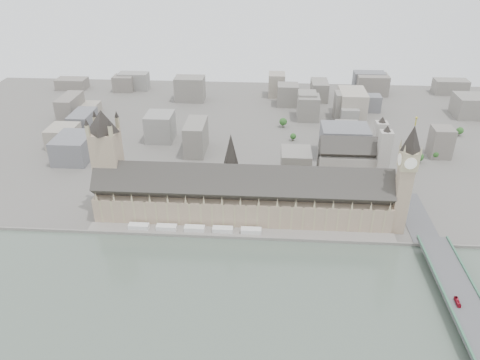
# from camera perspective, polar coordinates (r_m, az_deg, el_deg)

# --- Properties ---
(ground) EXTENTS (900.00, 900.00, 0.00)m
(ground) POSITION_cam_1_polar(r_m,az_deg,el_deg) (420.19, 0.03, -6.04)
(ground) COLOR #595651
(ground) RESTS_ON ground
(embankment_wall) EXTENTS (600.00, 1.50, 3.00)m
(embankment_wall) POSITION_cam_1_polar(r_m,az_deg,el_deg) (407.08, -0.11, -7.06)
(embankment_wall) COLOR gray
(embankment_wall) RESTS_ON ground
(river_terrace) EXTENTS (270.00, 15.00, 2.00)m
(river_terrace) POSITION_cam_1_polar(r_m,az_deg,el_deg) (413.48, -0.04, -6.51)
(river_terrace) COLOR gray
(river_terrace) RESTS_ON ground
(terrace_tents) EXTENTS (118.00, 7.00, 4.00)m
(terrace_tents) POSITION_cam_1_polar(r_m,az_deg,el_deg) (416.33, -5.57, -5.89)
(terrace_tents) COLOR silver
(terrace_tents) RESTS_ON river_terrace
(palace_of_westminster) EXTENTS (265.00, 40.73, 55.44)m
(palace_of_westminster) POSITION_cam_1_polar(r_m,az_deg,el_deg) (424.58, 0.21, -2.01)
(palace_of_westminster) COLOR gray
(palace_of_westminster) RESTS_ON ground
(elizabeth_tower) EXTENTS (17.00, 17.00, 107.50)m
(elizabeth_tower) POSITION_cam_1_polar(r_m,az_deg,el_deg) (412.98, 19.59, 0.87)
(elizabeth_tower) COLOR gray
(elizabeth_tower) RESTS_ON ground
(victoria_tower) EXTENTS (30.00, 30.00, 100.00)m
(victoria_tower) POSITION_cam_1_polar(r_m,az_deg,el_deg) (438.72, -15.86, 2.69)
(victoria_tower) COLOR gray
(victoria_tower) RESTS_ON ground
(central_tower) EXTENTS (13.00, 13.00, 48.00)m
(central_tower) POSITION_cam_1_polar(r_m,az_deg,el_deg) (414.17, -1.11, 2.68)
(central_tower) COLOR tan
(central_tower) RESTS_ON ground
(westminster_bridge) EXTENTS (25.00, 325.00, 10.25)m
(westminster_bridge) POSITION_cam_1_polar(r_m,az_deg,el_deg) (374.33, 25.36, -13.36)
(westminster_bridge) COLOR #474749
(westminster_bridge) RESTS_ON ground
(westminster_abbey) EXTENTS (68.00, 36.00, 64.00)m
(westminster_abbey) POSITION_cam_1_polar(r_m,az_deg,el_deg) (497.09, 13.66, 2.25)
(westminster_abbey) COLOR #9C958D
(westminster_abbey) RESTS_ON ground
(city_skyline_inland) EXTENTS (720.00, 360.00, 38.00)m
(city_skyline_inland) POSITION_cam_1_polar(r_m,az_deg,el_deg) (630.22, 1.53, 8.12)
(city_skyline_inland) COLOR gray
(city_skyline_inland) RESTS_ON ground
(park_trees) EXTENTS (110.00, 30.00, 15.00)m
(park_trees) POSITION_cam_1_polar(r_m,az_deg,el_deg) (467.62, -0.70, -1.07)
(park_trees) COLOR #214619
(park_trees) RESTS_ON ground
(red_bus_north) EXTENTS (2.73, 9.64, 2.66)m
(red_bus_north) POSITION_cam_1_polar(r_m,az_deg,el_deg) (363.58, 24.98, -13.31)
(red_bus_north) COLOR maroon
(red_bus_north) RESTS_ON westminster_bridge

